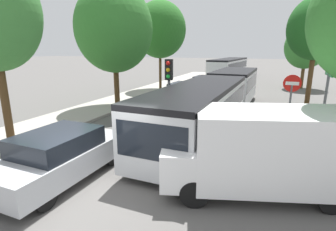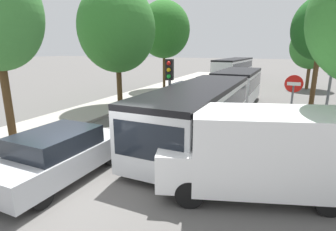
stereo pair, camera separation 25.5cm
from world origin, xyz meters
name	(u,v)px [view 1 (the left image)]	position (x,y,z in m)	size (l,w,h in m)	color
ground_plane	(98,197)	(0.00, 0.00, 0.00)	(200.00, 200.00, 0.00)	#565451
kerb_strip_left	(145,92)	(-6.39, 15.54, 0.07)	(3.20, 41.07, 0.14)	#9E998E
articulated_bus	(218,96)	(1.40, 8.73, 1.37)	(2.86, 16.06, 2.38)	silver
city_bus_rear	(229,67)	(-1.62, 31.08, 1.45)	(3.53, 11.78, 2.50)	silver
queued_car_silver	(61,155)	(-1.62, 0.46, 0.77)	(1.97, 4.40, 1.51)	#B7BABF
queued_car_black	(151,112)	(-1.48, 6.43, 0.74)	(1.89, 4.23, 1.45)	black
queued_car_green	(184,93)	(-1.78, 12.50, 0.75)	(1.93, 4.31, 1.48)	#236638
queued_car_navy	(204,84)	(-1.75, 18.31, 0.71)	(1.83, 4.08, 1.40)	navy
white_van	(264,150)	(3.99, 1.92, 1.24)	(5.35, 3.35, 2.31)	white
traffic_light	(169,80)	(-0.22, 5.64, 2.50)	(0.35, 0.38, 3.40)	#56595E
no_entry_sign	(291,98)	(4.78, 6.68, 1.88)	(0.70, 0.08, 2.82)	#56595E
direction_sign_post	(328,83)	(6.03, 6.71, 2.55)	(0.10, 1.40, 3.60)	#56595E
tree_left_mid	(114,31)	(-5.36, 9.47, 4.89)	(4.77, 4.77, 7.73)	#51381E
tree_left_far	(160,31)	(-5.77, 17.41, 5.32)	(4.61, 4.61, 7.93)	#51381E
tree_right_mid	(317,28)	(6.29, 14.36, 5.05)	(3.55, 3.55, 7.05)	#51381E
tree_right_far	(306,47)	(6.68, 23.65, 3.99)	(3.88, 3.88, 6.10)	#51381E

